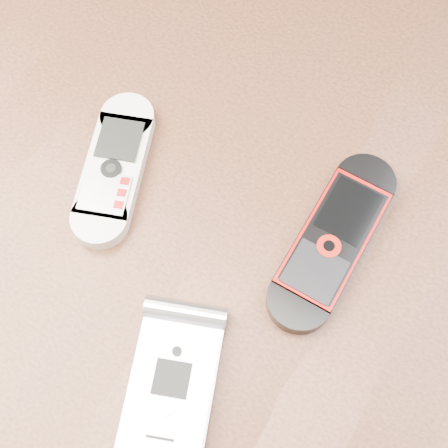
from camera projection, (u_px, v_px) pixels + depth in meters
ground at (222, 380)px, 1.18m from camera, size 4.00×4.00×0.00m
table at (220, 269)px, 0.59m from camera, size 1.20×0.80×0.75m
nokia_white at (114, 168)px, 0.51m from camera, size 0.09×0.15×0.02m
nokia_black_red at (333, 240)px, 0.48m from camera, size 0.05×0.16×0.02m
motorola_razr at (171, 385)px, 0.44m from camera, size 0.10×0.13×0.02m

